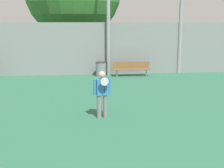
# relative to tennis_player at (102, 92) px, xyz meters

# --- Properties ---
(tennis_player) EXTENTS (0.57, 0.46, 1.54)m
(tennis_player) POSITION_rel_tennis_player_xyz_m (0.00, 0.00, 0.00)
(tennis_player) COLOR slate
(tennis_player) RESTS_ON ground_plane
(bench_courtside_near) EXTENTS (2.15, 0.40, 0.83)m
(bench_courtside_near) POSITION_rel_tennis_player_xyz_m (2.38, 7.83, -0.37)
(bench_courtside_near) COLOR brown
(bench_courtside_near) RESTS_ON ground_plane
(trash_bin) EXTENTS (0.62, 0.62, 0.84)m
(trash_bin) POSITION_rel_tennis_player_xyz_m (0.63, 7.99, -0.46)
(trash_bin) COLOR gray
(trash_bin) RESTS_ON ground_plane
(back_fence) EXTENTS (32.30, 0.06, 3.07)m
(back_fence) POSITION_rel_tennis_player_xyz_m (0.93, 8.69, 0.65)
(back_fence) COLOR gray
(back_fence) RESTS_ON ground_plane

